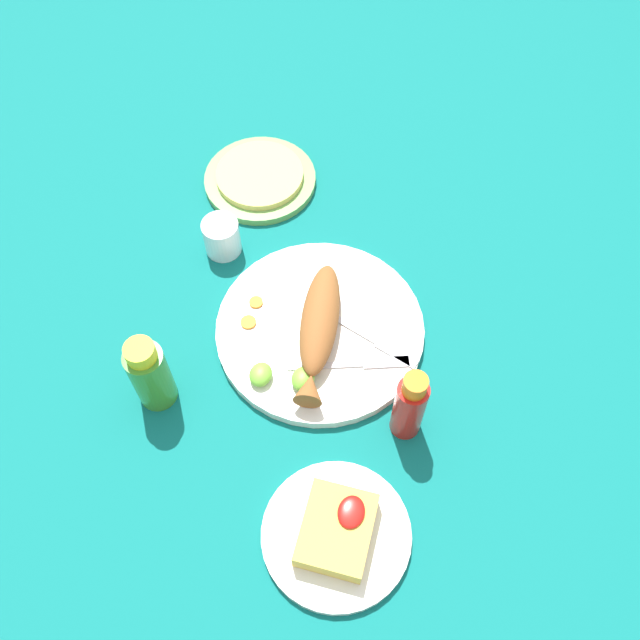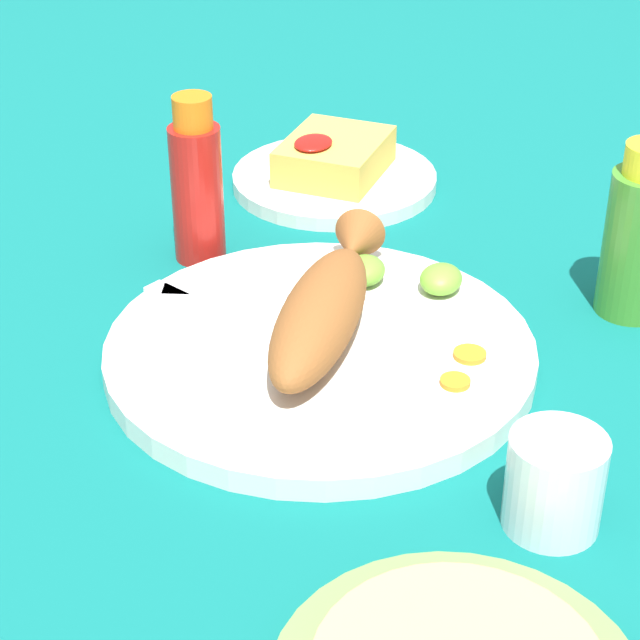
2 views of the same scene
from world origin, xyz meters
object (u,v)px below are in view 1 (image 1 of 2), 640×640
(main_plate, at_px, (320,329))
(side_plate_fries, at_px, (336,535))
(fork_far, at_px, (357,364))
(fried_fish, at_px, (319,327))
(hot_sauce_bottle_red, at_px, (410,406))
(salt_cup, at_px, (222,238))
(tortilla_plate, at_px, (260,180))
(fork_near, at_px, (372,339))
(hot_sauce_bottle_green, at_px, (150,374))

(main_plate, height_order, side_plate_fries, main_plate)
(side_plate_fries, bearing_deg, fork_far, 7.17)
(fried_fish, xyz_separation_m, hot_sauce_bottle_red, (-0.11, -0.16, 0.03))
(salt_cup, distance_m, tortilla_plate, 0.16)
(fork_near, xyz_separation_m, hot_sauce_bottle_red, (-0.12, -0.08, 0.05))
(salt_cup, distance_m, side_plate_fries, 0.52)
(hot_sauce_bottle_green, xyz_separation_m, side_plate_fries, (-0.14, -0.31, -0.06))
(fork_far, height_order, tortilla_plate, fork_far)
(salt_cup, height_order, tortilla_plate, salt_cup)
(main_plate, xyz_separation_m, fried_fish, (-0.02, -0.00, 0.03))
(fork_near, height_order, hot_sauce_bottle_red, hot_sauce_bottle_red)
(fried_fish, bearing_deg, fork_near, -87.99)
(side_plate_fries, bearing_deg, tortilla_plate, 26.40)
(main_plate, distance_m, fried_fish, 0.04)
(hot_sauce_bottle_red, relative_size, side_plate_fries, 0.74)
(fork_far, distance_m, salt_cup, 0.32)
(fried_fish, distance_m, tortilla_plate, 0.35)
(main_plate, height_order, fork_far, fork_far)
(hot_sauce_bottle_red, height_order, salt_cup, hot_sauce_bottle_red)
(main_plate, relative_size, side_plate_fries, 1.61)
(main_plate, relative_size, fork_far, 1.81)
(fork_near, bearing_deg, main_plate, -161.68)
(hot_sauce_bottle_green, bearing_deg, fork_far, -67.36)
(hot_sauce_bottle_green, distance_m, tortilla_plate, 0.44)
(fork_near, distance_m, salt_cup, 0.31)
(hot_sauce_bottle_red, xyz_separation_m, side_plate_fries, (-0.18, 0.06, -0.06))
(main_plate, xyz_separation_m, fork_far, (-0.05, -0.07, 0.01))
(fork_near, distance_m, tortilla_plate, 0.38)
(fried_fish, bearing_deg, tortilla_plate, 25.38)
(hot_sauce_bottle_red, bearing_deg, tortilla_plate, 41.03)
(tortilla_plate, bearing_deg, main_plate, -146.20)
(hot_sauce_bottle_green, bearing_deg, side_plate_fries, -113.83)
(salt_cup, bearing_deg, fork_far, -121.73)
(main_plate, xyz_separation_m, fork_near, (-0.00, -0.08, 0.01))
(fork_far, bearing_deg, hot_sauce_bottle_red, -56.43)
(fork_near, relative_size, fork_far, 0.99)
(fried_fish, bearing_deg, salt_cup, 49.42)
(fork_near, bearing_deg, side_plate_fries, -66.79)
(fork_far, xyz_separation_m, tortilla_plate, (0.32, 0.25, -0.01))
(fork_near, height_order, hot_sauce_bottle_green, hot_sauce_bottle_green)
(salt_cup, bearing_deg, fork_near, -112.82)
(hot_sauce_bottle_red, bearing_deg, fried_fish, 56.32)
(salt_cup, bearing_deg, tortilla_plate, -5.81)
(hot_sauce_bottle_green, bearing_deg, main_plate, -51.28)
(hot_sauce_bottle_green, height_order, salt_cup, hot_sauce_bottle_green)
(hot_sauce_bottle_red, height_order, side_plate_fries, hot_sauce_bottle_red)
(main_plate, xyz_separation_m, tortilla_plate, (0.27, 0.18, -0.00))
(fried_fish, bearing_deg, hot_sauce_bottle_red, -130.96)
(fried_fish, height_order, tortilla_plate, fried_fish)
(hot_sauce_bottle_red, xyz_separation_m, hot_sauce_bottle_green, (-0.04, 0.37, -0.00))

